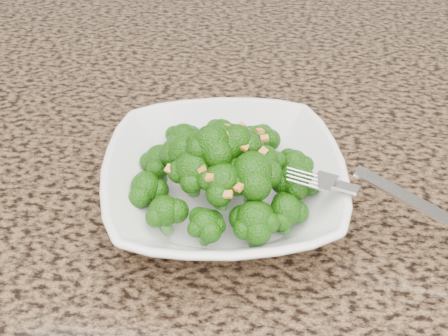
# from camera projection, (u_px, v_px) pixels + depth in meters

# --- Properties ---
(granite_counter) EXTENTS (1.64, 1.04, 0.03)m
(granite_counter) POSITION_uv_depth(u_px,v_px,m) (149.00, 187.00, 0.60)
(granite_counter) COLOR brown
(granite_counter) RESTS_ON cabinet
(bowl) EXTENTS (0.26, 0.26, 0.06)m
(bowl) POSITION_uv_depth(u_px,v_px,m) (224.00, 186.00, 0.54)
(bowl) COLOR white
(bowl) RESTS_ON granite_counter
(broccoli_pile) EXTENTS (0.20, 0.20, 0.06)m
(broccoli_pile) POSITION_uv_depth(u_px,v_px,m) (224.00, 136.00, 0.50)
(broccoli_pile) COLOR #1B5509
(broccoli_pile) RESTS_ON bowl
(garlic_topping) EXTENTS (0.12, 0.12, 0.01)m
(garlic_topping) POSITION_uv_depth(u_px,v_px,m) (224.00, 103.00, 0.48)
(garlic_topping) COLOR orange
(garlic_topping) RESTS_ON broccoli_pile
(fork) EXTENTS (0.18, 0.10, 0.01)m
(fork) POSITION_uv_depth(u_px,v_px,m) (351.00, 188.00, 0.48)
(fork) COLOR silver
(fork) RESTS_ON bowl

